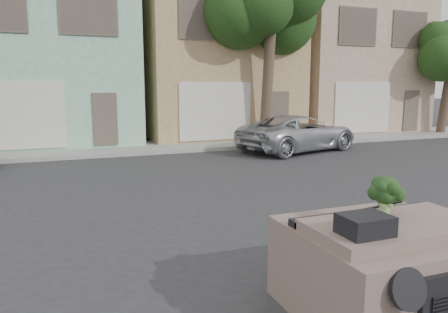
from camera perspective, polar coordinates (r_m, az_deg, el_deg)
ground_plane at (r=7.92m, az=5.22°, el=-9.63°), size 120.00×120.00×0.00m
sidewalk at (r=17.69m, az=-10.12°, el=1.18°), size 40.00×3.00×0.15m
townhouse_mint at (r=21.21m, az=-22.15°, el=12.02°), size 7.20×8.20×7.55m
townhouse_tan at (r=22.46m, az=-2.19°, el=12.52°), size 7.20×8.20×7.55m
townhouse_beige at (r=25.91m, az=14.04°, el=11.85°), size 7.20×8.20×7.55m
silver_pickup at (r=17.26m, az=9.64°, el=0.74°), size 5.46×3.59×1.39m
tree_near at (r=18.56m, az=5.76°, el=14.59°), size 4.40×4.00×8.50m
tree_far at (r=24.68m, az=27.17°, el=9.43°), size 3.20×3.00×6.00m
car_dashboard at (r=5.39m, az=20.09°, el=-13.24°), size 2.00×1.80×1.12m
instrument_hump at (r=4.56m, az=17.94°, el=-8.48°), size 0.48×0.38×0.20m
wiper_arm at (r=5.65m, az=20.02°, el=-6.05°), size 0.69×0.15×0.02m
broccoli at (r=5.21m, az=20.34°, el=-4.84°), size 0.49×0.49×0.46m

